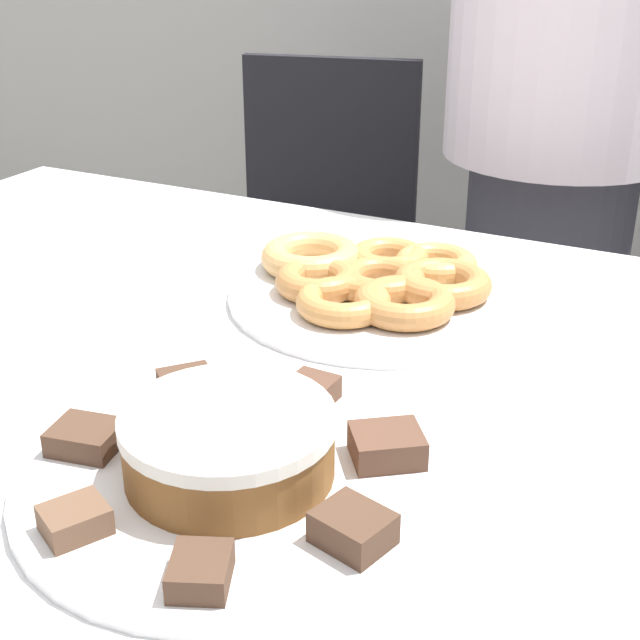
% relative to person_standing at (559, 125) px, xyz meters
% --- Properties ---
extents(table, '(1.73, 1.06, 0.75)m').
position_rel_person_standing_xyz_m(table, '(0.01, -0.89, -0.17)').
color(table, white).
rests_on(table, ground_plane).
extents(person_standing, '(0.40, 0.40, 1.62)m').
position_rel_person_standing_xyz_m(person_standing, '(0.00, 0.00, 0.00)').
color(person_standing, '#383842').
rests_on(person_standing, ground_plane).
extents(office_chair_left, '(0.53, 0.53, 0.89)m').
position_rel_person_standing_xyz_m(office_chair_left, '(-0.52, 0.09, -0.42)').
color(office_chair_left, black).
rests_on(office_chair_left, ground_plane).
extents(plate_cake, '(0.35, 0.35, 0.01)m').
position_rel_person_standing_xyz_m(plate_cake, '(-0.02, -1.05, -0.08)').
color(plate_cake, white).
rests_on(plate_cake, table).
extents(plate_donuts, '(0.37, 0.37, 0.01)m').
position_rel_person_standing_xyz_m(plate_donuts, '(-0.06, -0.65, -0.08)').
color(plate_donuts, white).
rests_on(plate_donuts, table).
extents(frosted_cake, '(0.17, 0.17, 0.06)m').
position_rel_person_standing_xyz_m(frosted_cake, '(-0.02, -1.05, -0.05)').
color(frosted_cake, brown).
rests_on(frosted_cake, plate_cake).
extents(lamington_0, '(0.06, 0.06, 0.03)m').
position_rel_person_standing_xyz_m(lamington_0, '(0.11, -1.09, -0.07)').
color(lamington_0, '#513828').
rests_on(lamington_0, plate_cake).
extents(lamington_1, '(0.08, 0.07, 0.03)m').
position_rel_person_standing_xyz_m(lamington_1, '(0.09, -0.97, -0.07)').
color(lamington_1, brown).
rests_on(lamington_1, plate_cake).
extents(lamington_2, '(0.04, 0.05, 0.02)m').
position_rel_person_standing_xyz_m(lamington_2, '(-0.01, -0.92, -0.07)').
color(lamington_2, brown).
rests_on(lamington_2, plate_cake).
extents(lamington_3, '(0.08, 0.07, 0.02)m').
position_rel_person_standing_xyz_m(lamington_3, '(-0.12, -0.96, -0.07)').
color(lamington_3, '#513828').
rests_on(lamington_3, plate_cake).
extents(lamington_4, '(0.06, 0.06, 0.02)m').
position_rel_person_standing_xyz_m(lamington_4, '(-0.15, -1.07, -0.07)').
color(lamington_4, '#513828').
rests_on(lamington_4, plate_cake).
extents(lamington_5, '(0.06, 0.06, 0.02)m').
position_rel_person_standing_xyz_m(lamington_5, '(-0.08, -1.17, -0.07)').
color(lamington_5, brown).
rests_on(lamington_5, plate_cake).
extents(lamington_6, '(0.06, 0.06, 0.02)m').
position_rel_person_standing_xyz_m(lamington_6, '(0.03, -1.17, -0.07)').
color(lamington_6, '#513828').
rests_on(lamington_6, plate_cake).
extents(donut_0, '(0.11, 0.11, 0.03)m').
position_rel_person_standing_xyz_m(donut_0, '(-0.06, -0.65, -0.06)').
color(donut_0, '#C68447').
rests_on(donut_0, plate_donuts).
extents(donut_1, '(0.10, 0.10, 0.03)m').
position_rel_person_standing_xyz_m(donut_1, '(-0.08, -0.57, -0.07)').
color(donut_1, '#D18E4C').
rests_on(donut_1, plate_donuts).
extents(donut_2, '(0.13, 0.13, 0.03)m').
position_rel_person_standing_xyz_m(donut_2, '(-0.17, -0.62, -0.06)').
color(donut_2, '#E5AD66').
rests_on(donut_2, plate_donuts).
extents(donut_3, '(0.10, 0.10, 0.03)m').
position_rel_person_standing_xyz_m(donut_3, '(-0.12, -0.68, -0.06)').
color(donut_3, '#C68447').
rests_on(donut_3, plate_donuts).
extents(donut_4, '(0.11, 0.11, 0.03)m').
position_rel_person_standing_xyz_m(donut_4, '(-0.07, -0.72, -0.07)').
color(donut_4, '#D18E4C').
rests_on(donut_4, plate_donuts).
extents(donut_5, '(0.12, 0.12, 0.03)m').
position_rel_person_standing_xyz_m(donut_5, '(-0.01, -0.70, -0.06)').
color(donut_5, '#C68447').
rests_on(donut_5, plate_donuts).
extents(donut_6, '(0.12, 0.12, 0.03)m').
position_rel_person_standing_xyz_m(donut_6, '(0.01, -0.63, -0.06)').
color(donut_6, '#C68447').
rests_on(donut_6, plate_donuts).
extents(donut_7, '(0.10, 0.10, 0.03)m').
position_rel_person_standing_xyz_m(donut_7, '(-0.02, -0.56, -0.07)').
color(donut_7, tan).
rests_on(donut_7, plate_donuts).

